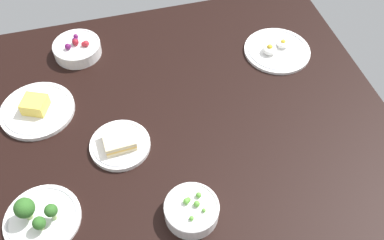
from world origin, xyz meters
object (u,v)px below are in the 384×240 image
bowl_berries (77,48)px  bowl_peas (192,210)px  plate_cheese (37,109)px  plate_eggs (277,50)px  plate_broccoli (39,217)px  plate_sandwich (120,144)px

bowl_berries → bowl_peas: (21.66, -67.38, 0.12)cm
bowl_berries → plate_cheese: (-14.50, -22.56, -1.21)cm
plate_eggs → bowl_peas: bearing=-130.7°
bowl_peas → plate_broccoli: (-36.92, 8.40, -0.60)cm
plate_eggs → plate_broccoli: size_ratio=1.16×
bowl_berries → plate_cheese: bowl_berries is taller
plate_cheese → plate_broccoli: bearing=-91.2°
bowl_berries → plate_sandwich: bowl_berries is taller
plate_eggs → plate_broccoli: plate_broccoli is taller
plate_cheese → bowl_peas: bearing=-51.1°
bowl_berries → plate_sandwich: (7.58, -41.77, -0.99)cm
plate_sandwich → plate_cheese: bearing=139.0°
plate_cheese → plate_sandwich: bearing=-41.0°
plate_eggs → plate_broccoli: (-80.52, -42.31, 1.11)cm
plate_broccoli → plate_sandwich: bearing=37.0°
plate_eggs → plate_sandwich: plate_sandwich is taller
plate_sandwich → plate_cheese: 29.27cm
plate_sandwich → plate_cheese: size_ratio=0.77×
plate_broccoli → plate_cheese: (0.76, 36.42, -0.74)cm
bowl_peas → plate_sandwich: bearing=118.8°
plate_sandwich → bowl_peas: bearing=-61.2°
bowl_berries → plate_eggs: (65.26, -16.67, -1.59)cm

